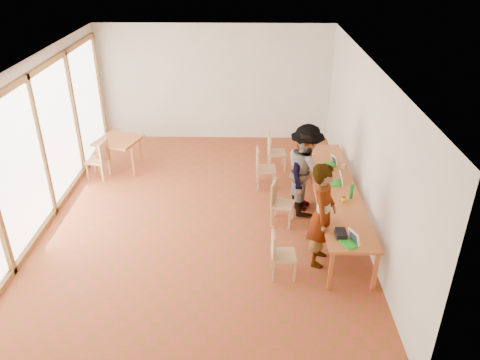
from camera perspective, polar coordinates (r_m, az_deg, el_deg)
The scene contains 25 objects.
ground at distance 9.29m, azimuth -4.51°, elevation -4.27°, with size 8.00×8.00×0.00m, color brown.
wall_back at distance 12.35m, azimuth -3.08°, elevation 11.69°, with size 6.00×0.10×3.00m, color beige.
wall_front at distance 5.21m, azimuth -9.15°, elevation -13.67°, with size 6.00×0.10×3.00m, color beige.
wall_right at distance 8.81m, azimuth 14.99°, elevation 3.96°, with size 0.10×8.00×3.00m, color beige.
window_wall at distance 9.37m, azimuth -23.24°, elevation 4.05°, with size 0.10×8.00×3.00m, color white.
ceiling at distance 8.11m, azimuth -5.31°, elevation 14.14°, with size 6.00×8.00×0.04m, color white.
communal_table at distance 8.88m, azimuth 11.49°, elevation -1.17°, with size 0.80×4.00×0.75m.
side_table at distance 11.14m, azimuth -14.60°, elevation 4.46°, with size 0.90×0.90×0.75m.
chair_near at distance 7.48m, azimuth 4.71°, elevation -8.45°, with size 0.40×0.40×0.44m.
chair_mid at distance 8.80m, azimuth 4.65°, elevation -2.22°, with size 0.49×0.49×0.46m.
chair_far at distance 10.05m, azimuth 2.65°, elevation 1.98°, with size 0.43×0.43×0.48m.
chair_empty at distance 10.86m, azimuth 4.05°, elevation 3.90°, with size 0.43×0.43×0.46m.
chair_spare at distance 10.85m, azimuth -16.63°, elevation 2.85°, with size 0.48×0.48×0.48m.
person_near at distance 7.67m, azimuth 9.99°, elevation -4.20°, with size 0.66×0.44×1.82m, color gray.
person_mid at distance 9.17m, azimuth 7.90°, elevation 1.15°, with size 0.82×0.64×1.70m, color gray.
person_far at distance 9.19m, azimuth 8.01°, elevation 1.46°, with size 1.14×0.66×1.77m, color gray.
laptop_near at distance 7.33m, azimuth 13.39°, elevation -7.18°, with size 0.31×0.32×0.22m.
laptop_mid at distance 8.98m, azimuth 11.90°, elevation -0.07°, with size 0.24×0.27×0.22m.
laptop_far at distance 9.71m, azimuth 11.20°, elevation 2.14°, with size 0.25×0.26×0.18m.
yellow_mug at distance 8.40m, azimuth 12.55°, elevation -2.34°, with size 0.11×0.11×0.09m, color gold.
green_bottle at distance 8.50m, azimuth 13.46°, elevation -1.35°, with size 0.07×0.07×0.28m, color #126B1C.
clear_glass at distance 9.59m, azimuth 12.52°, elevation 1.63°, with size 0.07×0.07×0.09m, color silver.
condiment_cup at distance 10.00m, azimuth 8.72°, elevation 3.02°, with size 0.08×0.08×0.06m, color white.
pink_phone at distance 8.92m, azimuth 10.59°, elevation -0.53°, with size 0.05×0.10×0.01m, color #C03163.
black_pouch at distance 7.47m, azimuth 12.21°, elevation -6.43°, with size 0.16×0.26×0.09m, color black.
Camera 1 is at (0.88, -7.83, 4.92)m, focal length 35.00 mm.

